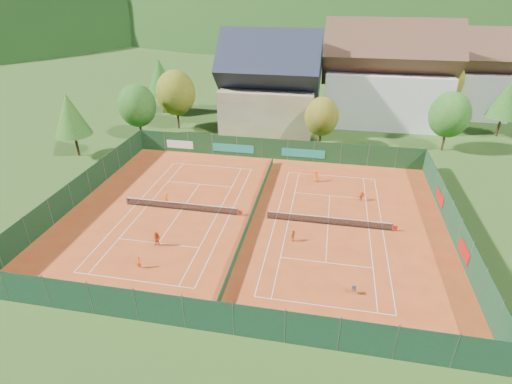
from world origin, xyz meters
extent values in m
plane|color=#284917|center=(0.00, 0.00, -0.02)|extent=(600.00, 600.00, 0.00)
cube|color=#B4431A|center=(0.00, 0.00, 0.01)|extent=(40.00, 32.00, 0.01)
cube|color=white|center=(-8.00, 11.88, 0.01)|extent=(10.97, 0.06, 0.00)
cube|color=white|center=(-8.00, -11.88, 0.01)|extent=(10.97, 0.06, 0.00)
cube|color=white|center=(-13.48, 0.00, 0.01)|extent=(0.06, 23.77, 0.00)
cube|color=white|center=(-2.51, 0.00, 0.01)|extent=(0.06, 23.77, 0.00)
cube|color=white|center=(-12.12, 0.00, 0.01)|extent=(0.06, 23.77, 0.00)
cube|color=white|center=(-3.88, 0.00, 0.01)|extent=(0.06, 23.77, 0.00)
cube|color=white|center=(-8.00, 6.40, 0.01)|extent=(8.23, 0.06, 0.00)
cube|color=white|center=(-8.00, -6.40, 0.01)|extent=(8.23, 0.06, 0.00)
cube|color=white|center=(-8.00, 0.00, 0.01)|extent=(0.06, 12.80, 0.00)
cube|color=white|center=(8.00, 11.88, 0.01)|extent=(10.97, 0.06, 0.00)
cube|color=white|center=(8.00, -11.88, 0.01)|extent=(10.97, 0.06, 0.00)
cube|color=white|center=(2.51, 0.00, 0.01)|extent=(0.06, 23.77, 0.00)
cube|color=white|center=(13.48, 0.00, 0.01)|extent=(0.06, 23.77, 0.00)
cube|color=white|center=(3.88, 0.00, 0.01)|extent=(0.06, 23.77, 0.00)
cube|color=white|center=(12.12, 0.00, 0.01)|extent=(0.06, 23.77, 0.00)
cube|color=white|center=(8.00, 6.40, 0.01)|extent=(8.23, 0.06, 0.00)
cube|color=white|center=(8.00, -6.40, 0.01)|extent=(8.23, 0.06, 0.00)
cube|color=white|center=(8.00, 0.00, 0.01)|extent=(0.06, 12.80, 0.00)
cylinder|color=#59595B|center=(-14.40, 0.00, 0.51)|extent=(0.10, 0.10, 1.02)
cylinder|color=#59595B|center=(-1.60, 0.00, 0.51)|extent=(0.10, 0.10, 1.02)
cube|color=black|center=(-8.00, 0.00, 0.46)|extent=(12.80, 0.02, 0.86)
cube|color=white|center=(-8.00, 0.00, 0.89)|extent=(12.80, 0.04, 0.06)
cube|color=red|center=(-1.35, 0.00, 0.45)|extent=(0.40, 0.04, 0.40)
cylinder|color=#59595B|center=(1.60, 0.00, 0.51)|extent=(0.10, 0.10, 1.02)
cylinder|color=#59595B|center=(14.40, 0.00, 0.51)|extent=(0.10, 0.10, 1.02)
cube|color=black|center=(8.00, 0.00, 0.46)|extent=(12.80, 0.02, 0.86)
cube|color=white|center=(8.00, 0.00, 0.89)|extent=(12.80, 0.04, 0.06)
cube|color=red|center=(14.65, 0.00, 0.45)|extent=(0.40, 0.04, 0.40)
cube|color=#153A20|center=(0.00, 0.00, 0.50)|extent=(0.03, 28.80, 1.00)
cube|color=#14381A|center=(0.00, 16.00, 1.50)|extent=(40.00, 0.04, 3.00)
cube|color=teal|center=(-6.00, 15.94, 1.20)|extent=(6.00, 0.03, 1.20)
cube|color=teal|center=(4.00, 15.94, 1.20)|extent=(6.00, 0.03, 1.20)
cube|color=silver|center=(-14.00, 15.94, 1.20)|extent=(4.00, 0.03, 1.20)
cube|color=#12341F|center=(0.00, -16.00, 1.50)|extent=(40.00, 0.04, 3.00)
cube|color=#123319|center=(-20.00, 0.00, 1.50)|extent=(0.04, 32.00, 3.00)
cube|color=#153A20|center=(20.00, 0.00, 1.50)|extent=(0.04, 32.00, 3.00)
cube|color=#B21414|center=(19.94, -4.00, 1.20)|extent=(0.03, 3.00, 1.20)
cube|color=#B21414|center=(19.94, 6.00, 1.20)|extent=(0.03, 3.00, 1.20)
cube|color=tan|center=(-3.00, 30.00, 3.50)|extent=(15.00, 12.00, 7.00)
cube|color=#1E2333|center=(-3.00, 30.00, 10.00)|extent=(16.20, 12.00, 12.00)
cube|color=silver|center=(16.00, 36.00, 4.50)|extent=(20.00, 11.00, 9.00)
cube|color=brown|center=(16.00, 36.00, 11.75)|extent=(21.60, 11.00, 11.00)
cube|color=silver|center=(30.00, 44.00, 4.00)|extent=(16.00, 10.00, 8.00)
cube|color=brown|center=(30.00, 44.00, 10.50)|extent=(17.28, 10.00, 10.00)
cylinder|color=#412917|center=(-22.00, 20.00, 1.40)|extent=(0.36, 0.36, 2.80)
ellipsoid|color=#235919|center=(-22.00, 20.00, 5.40)|extent=(5.72, 5.72, 6.58)
cylinder|color=#402817|center=(-18.00, 26.00, 1.57)|extent=(0.36, 0.36, 3.15)
ellipsoid|color=olive|center=(-18.00, 26.00, 6.07)|extent=(6.44, 6.44, 7.40)
cylinder|color=#4B321B|center=(-24.00, 34.00, 1.75)|extent=(0.36, 0.36, 3.50)
cone|color=#1E5919|center=(-24.00, 34.00, 6.75)|extent=(5.60, 5.60, 6.50)
cylinder|color=#432D17|center=(6.00, 22.00, 1.22)|extent=(0.36, 0.36, 2.45)
ellipsoid|color=olive|center=(6.00, 22.00, 4.72)|extent=(5.01, 5.01, 5.76)
cylinder|color=#4E2F1C|center=(24.00, 24.00, 1.40)|extent=(0.36, 0.36, 2.80)
ellipsoid|color=#28601B|center=(24.00, 24.00, 5.40)|extent=(5.72, 5.72, 6.58)
cylinder|color=#402916|center=(34.00, 32.00, 1.57)|extent=(0.36, 0.36, 3.15)
cone|color=#235C1A|center=(34.00, 32.00, 6.07)|extent=(5.04, 5.04, 5.85)
cylinder|color=#412617|center=(-28.00, 12.00, 1.57)|extent=(0.36, 0.36, 3.15)
cone|color=#2A5D1A|center=(-28.00, 12.00, 6.07)|extent=(5.04, 5.04, 5.85)
cylinder|color=#4D2D1B|center=(26.00, 40.00, 1.75)|extent=(0.36, 0.36, 3.50)
ellipsoid|color=olive|center=(26.00, 40.00, 6.75)|extent=(7.15, 7.15, 8.22)
ellipsoid|color=black|center=(10.00, 300.00, -42.35)|extent=(440.00, 440.00, 242.00)
cylinder|color=slate|center=(10.16, -10.22, 0.40)|extent=(0.02, 0.02, 0.80)
cylinder|color=slate|center=(10.46, -10.22, 0.40)|extent=(0.02, 0.02, 0.80)
cylinder|color=slate|center=(10.16, -9.92, 0.40)|extent=(0.02, 0.02, 0.80)
cylinder|color=slate|center=(10.46, -9.92, 0.40)|extent=(0.02, 0.02, 0.80)
cube|color=slate|center=(10.31, -10.07, 0.55)|extent=(0.34, 0.34, 0.30)
ellipsoid|color=#CCD833|center=(10.31, -10.07, 0.58)|extent=(0.28, 0.28, 0.16)
sphere|color=#CCD833|center=(-11.68, -5.27, 0.03)|extent=(0.07, 0.07, 0.07)
sphere|color=#CCD833|center=(5.86, -11.71, 0.03)|extent=(0.07, 0.07, 0.07)
imported|color=#FC5316|center=(-8.08, -10.28, 0.63)|extent=(0.46, 0.30, 1.25)
imported|color=#CA3E11|center=(-7.84, -6.87, 0.79)|extent=(0.80, 0.64, 1.58)
imported|color=#FF6016|center=(-10.08, 1.02, 0.70)|extent=(1.04, 0.92, 1.40)
imported|color=#D75D13|center=(4.72, -3.63, 0.64)|extent=(0.63, 0.81, 1.28)
imported|color=orange|center=(6.14, 9.83, 0.76)|extent=(0.83, 0.64, 1.53)
imported|color=orange|center=(11.55, 5.87, 0.60)|extent=(1.13, 0.92, 1.21)
camera|label=1|loc=(7.20, -35.70, 22.45)|focal=28.00mm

